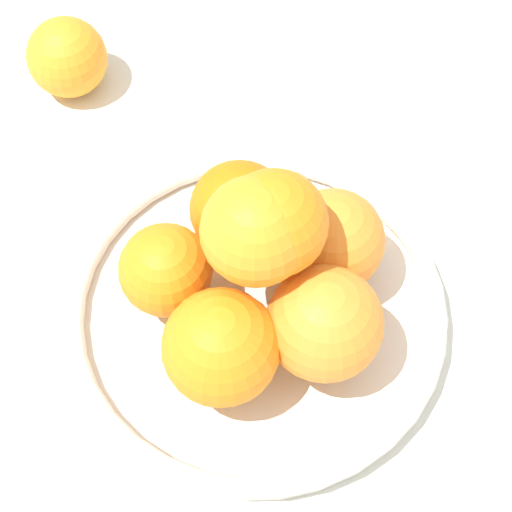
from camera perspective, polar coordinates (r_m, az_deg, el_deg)
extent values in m
plane|color=silver|center=(0.67, 0.00, -4.26)|extent=(4.00, 4.00, 0.00)
cylinder|color=silver|center=(0.67, 0.00, -4.01)|extent=(0.28, 0.28, 0.01)
torus|color=silver|center=(0.65, 0.00, -3.46)|extent=(0.29, 0.29, 0.01)
sphere|color=orange|center=(0.63, 5.01, 1.15)|extent=(0.08, 0.08, 0.08)
sphere|color=orange|center=(0.65, -1.11, 3.10)|extent=(0.08, 0.08, 0.08)
sphere|color=orange|center=(0.62, -6.04, -0.94)|extent=(0.07, 0.07, 0.07)
sphere|color=orange|center=(0.59, -2.34, -6.10)|extent=(0.08, 0.08, 0.08)
sphere|color=orange|center=(0.60, 4.59, -4.52)|extent=(0.08, 0.08, 0.08)
sphere|color=orange|center=(0.56, 1.40, 1.89)|extent=(0.07, 0.07, 0.07)
sphere|color=orange|center=(0.56, -0.11, 1.35)|extent=(0.08, 0.08, 0.08)
sphere|color=orange|center=(0.80, -12.49, 12.81)|extent=(0.07, 0.07, 0.07)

